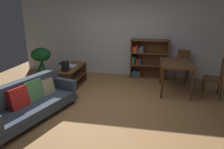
% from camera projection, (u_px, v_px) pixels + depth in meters
% --- Properties ---
extents(ground_plane, '(8.16, 8.16, 0.00)m').
position_uv_depth(ground_plane, '(105.00, 110.00, 4.42)').
color(ground_plane, '#9E7042').
extents(back_wall_panel, '(6.80, 0.10, 2.70)m').
position_uv_depth(back_wall_panel, '(123.00, 33.00, 6.55)').
color(back_wall_panel, silver).
rests_on(back_wall_panel, ground_plane).
extents(fabric_couch, '(1.26, 2.11, 0.73)m').
position_uv_depth(fabric_couch, '(29.00, 101.00, 4.07)').
color(fabric_couch, '#56351E').
rests_on(fabric_couch, ground_plane).
extents(media_console, '(0.44, 1.27, 0.57)m').
position_uv_depth(media_console, '(72.00, 77.00, 5.70)').
color(media_console, '#56351E').
rests_on(media_console, ground_plane).
extents(open_laptop, '(0.46, 0.35, 0.10)m').
position_uv_depth(open_laptop, '(69.00, 65.00, 5.70)').
color(open_laptop, silver).
rests_on(open_laptop, media_console).
extents(desk_speaker, '(0.20, 0.20, 0.24)m').
position_uv_depth(desk_speaker, '(65.00, 66.00, 5.23)').
color(desk_speaker, black).
rests_on(desk_speaker, media_console).
extents(potted_floor_plant, '(0.56, 0.56, 1.01)m').
position_uv_depth(potted_floor_plant, '(41.00, 58.00, 5.99)').
color(potted_floor_plant, '#9E9389').
rests_on(potted_floor_plant, ground_plane).
extents(dining_table, '(0.78, 1.12, 0.79)m').
position_uv_depth(dining_table, '(176.00, 66.00, 5.24)').
color(dining_table, '#56351E').
rests_on(dining_table, ground_plane).
extents(dining_chair_near, '(0.47, 0.52, 0.95)m').
position_uv_depth(dining_chair_near, '(217.00, 76.00, 4.96)').
color(dining_chair_near, '#56351E').
rests_on(dining_chair_near, ground_plane).
extents(dining_chair_far, '(0.49, 0.49, 0.92)m').
position_uv_depth(dining_chair_far, '(182.00, 64.00, 6.12)').
color(dining_chair_far, '#56351E').
rests_on(dining_chair_far, ground_plane).
extents(bookshelf, '(1.13, 0.33, 1.19)m').
position_uv_depth(bookshelf, '(146.00, 59.00, 6.46)').
color(bookshelf, brown).
rests_on(bookshelf, ground_plane).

